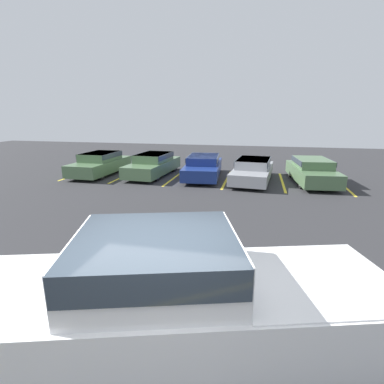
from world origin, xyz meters
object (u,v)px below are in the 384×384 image
at_px(parked_sedan_a, 100,163).
at_px(parked_sedan_e, 312,170).
at_px(parked_sedan_d, 253,169).
at_px(parked_sedan_c, 203,166).
at_px(parked_sedan_b, 153,164).
at_px(pickup_truck, 179,296).

relative_size(parked_sedan_a, parked_sedan_e, 0.95).
bearing_deg(parked_sedan_d, parked_sedan_a, -83.53).
relative_size(parked_sedan_c, parked_sedan_d, 0.97).
xyz_separation_m(parked_sedan_b, parked_sedan_c, (2.87, 0.03, -0.02)).
xyz_separation_m(parked_sedan_a, parked_sedan_e, (11.51, 0.38, -0.02)).
relative_size(parked_sedan_b, parked_sedan_d, 0.97).
xyz_separation_m(pickup_truck, parked_sedan_e, (3.67, 12.24, -0.27)).
xyz_separation_m(pickup_truck, parked_sedan_c, (-1.93, 12.34, -0.28)).
bearing_deg(parked_sedan_a, parked_sedan_e, 93.00).
distance_m(parked_sedan_a, parked_sedan_e, 11.52).
bearing_deg(parked_sedan_d, parked_sedan_b, -87.64).
relative_size(pickup_truck, parked_sedan_e, 1.37).
height_order(parked_sedan_d, parked_sedan_e, parked_sedan_e).
relative_size(parked_sedan_c, parked_sedan_e, 1.02).
bearing_deg(parked_sedan_b, parked_sedan_c, 93.69).
distance_m(parked_sedan_a, parked_sedan_d, 8.60).
height_order(pickup_truck, parked_sedan_b, pickup_truck).
distance_m(parked_sedan_b, parked_sedan_d, 5.56).
xyz_separation_m(parked_sedan_c, parked_sedan_e, (5.59, -0.10, 0.01)).
height_order(parked_sedan_a, parked_sedan_e, parked_sedan_a).
relative_size(pickup_truck, parked_sedan_c, 1.35).
height_order(parked_sedan_b, parked_sedan_c, parked_sedan_b).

